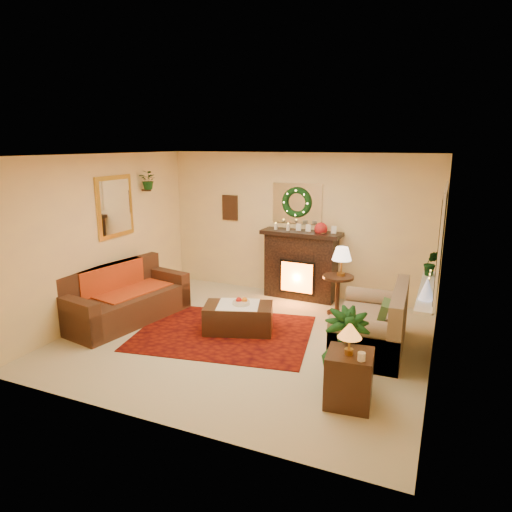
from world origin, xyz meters
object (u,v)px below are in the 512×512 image
at_px(loveseat, 371,319).
at_px(end_table_square, 349,381).
at_px(side_table_round, 337,295).
at_px(coffee_table, 238,318).
at_px(sofa, 126,294).
at_px(fireplace, 301,268).

distance_m(loveseat, end_table_square, 1.51).
distance_m(side_table_round, coffee_table, 1.77).
relative_size(sofa, end_table_square, 3.40).
bearing_deg(side_table_round, loveseat, -56.77).
height_order(sofa, end_table_square, sofa).
xyz_separation_m(side_table_round, coffee_table, (-1.18, -1.31, -0.12)).
relative_size(loveseat, coffee_table, 1.52).
bearing_deg(loveseat, coffee_table, -175.86).
xyz_separation_m(loveseat, coffee_table, (-1.90, -0.21, -0.21)).
xyz_separation_m(fireplace, side_table_round, (0.82, -0.56, -0.22)).
xyz_separation_m(fireplace, end_table_square, (1.56, -3.16, -0.28)).
bearing_deg(loveseat, side_table_round, 120.92).
xyz_separation_m(sofa, loveseat, (3.73, 0.50, -0.01)).
bearing_deg(coffee_table, fireplace, 60.46).
bearing_deg(fireplace, side_table_round, -32.16).
xyz_separation_m(sofa, fireplace, (2.20, 2.15, 0.12)).
height_order(loveseat, end_table_square, loveseat).
height_order(sofa, loveseat, sofa).
bearing_deg(sofa, loveseat, 18.32).
bearing_deg(end_table_square, fireplace, 116.28).
xyz_separation_m(side_table_round, end_table_square, (0.74, -2.60, -0.06)).
distance_m(sofa, loveseat, 3.76).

